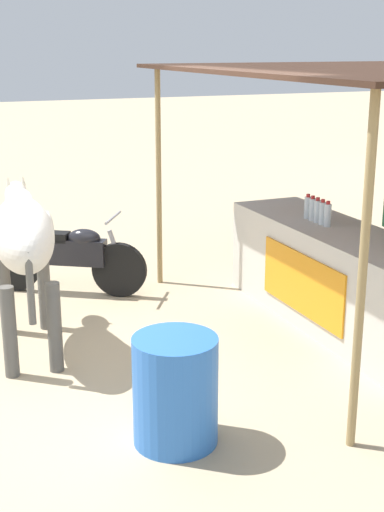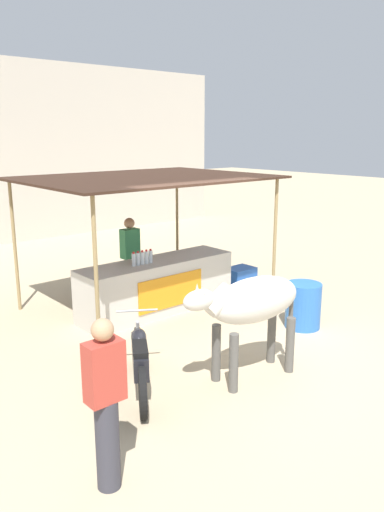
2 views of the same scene
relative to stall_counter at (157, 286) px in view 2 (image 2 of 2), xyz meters
The scene contains 10 objects.
ground_plane 2.25m from the stall_counter, 90.00° to the right, with size 60.00×60.00×0.00m, color tan.
stall_counter is the anchor object (origin of this frame).
stall_awning 1.89m from the stall_counter, 90.00° to the left, with size 4.20×3.20×2.44m.
water_bottle_row 0.69m from the stall_counter, behind, with size 0.43×0.07×0.25m.
vendor_behind_counter 0.84m from the stall_counter, 95.16° to the left, with size 0.34×0.22×1.65m.
cooler_box 2.09m from the stall_counter, ahead, with size 0.60×0.44×0.48m, color blue.
water_barrel 2.62m from the stall_counter, 58.29° to the right, with size 0.59×0.59×0.77m, color blue.
cow 2.97m from the stall_counter, 102.17° to the right, with size 1.85×0.68×1.44m.
motorcycle_parked 2.92m from the stall_counter, 131.26° to the right, with size 1.05×1.56×0.90m.
passerby_on_street 4.73m from the stall_counter, 132.41° to the right, with size 0.34×0.22×1.65m.
Camera 2 is at (-5.20, -4.80, 3.18)m, focal length 35.00 mm.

